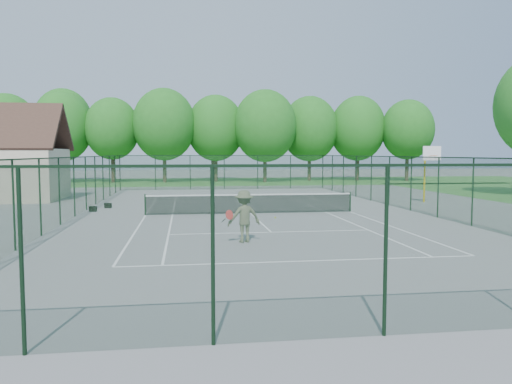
# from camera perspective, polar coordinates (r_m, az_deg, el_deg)

# --- Properties ---
(ground) EXTENTS (140.00, 140.00, 0.00)m
(ground) POSITION_cam_1_polar(r_m,az_deg,el_deg) (26.57, -0.61, -2.46)
(ground) COLOR gray
(ground) RESTS_ON ground
(grass_far) EXTENTS (80.00, 16.00, 0.01)m
(grass_far) POSITION_cam_1_polar(r_m,az_deg,el_deg) (56.35, -4.59, 1.20)
(grass_far) COLOR #418734
(grass_far) RESTS_ON ground
(court_lines) EXTENTS (11.05, 23.85, 0.01)m
(court_lines) POSITION_cam_1_polar(r_m,az_deg,el_deg) (26.57, -0.61, -2.45)
(court_lines) COLOR white
(court_lines) RESTS_ON ground
(tennis_net) EXTENTS (11.08, 0.08, 1.10)m
(tennis_net) POSITION_cam_1_polar(r_m,az_deg,el_deg) (26.51, -0.61, -1.23)
(tennis_net) COLOR black
(tennis_net) RESTS_ON ground
(fence_enclosure) EXTENTS (18.05, 36.05, 3.02)m
(fence_enclosure) POSITION_cam_1_polar(r_m,az_deg,el_deg) (26.43, -0.61, 0.90)
(fence_enclosure) COLOR #17391E
(fence_enclosure) RESTS_ON ground
(tree_line_far) EXTENTS (39.40, 6.40, 9.70)m
(tree_line_far) POSITION_cam_1_polar(r_m,az_deg,el_deg) (56.32, -4.63, 7.29)
(tree_line_far) COLOR #462F24
(tree_line_far) RESTS_ON ground
(basketball_goal) EXTENTS (1.20, 1.43, 3.65)m
(basketball_goal) POSITION_cam_1_polar(r_m,az_deg,el_deg) (33.82, 19.12, 3.14)
(basketball_goal) COLOR yellow
(basketball_goal) RESTS_ON ground
(sports_bag_a) EXTENTS (0.42, 0.31, 0.30)m
(sports_bag_a) POSITION_cam_1_polar(r_m,az_deg,el_deg) (28.82, -18.14, -1.84)
(sports_bag_a) COLOR black
(sports_bag_a) RESTS_ON ground
(sports_bag_b) EXTENTS (0.42, 0.31, 0.30)m
(sports_bag_b) POSITION_cam_1_polar(r_m,az_deg,el_deg) (30.39, -16.56, -1.49)
(sports_bag_b) COLOR black
(sports_bag_b) RESTS_ON ground
(tennis_player) EXTENTS (2.13, 0.93, 1.88)m
(tennis_player) POSITION_cam_1_polar(r_m,az_deg,el_deg) (17.95, -1.38, -2.79)
(tennis_player) COLOR #545840
(tennis_player) RESTS_ON ground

